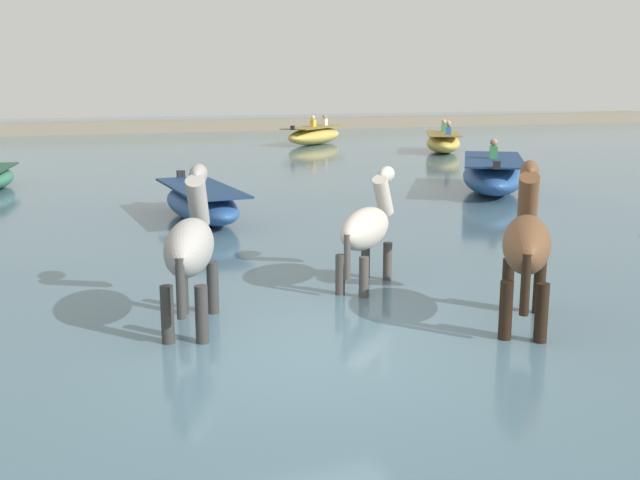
% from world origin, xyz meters
% --- Properties ---
extents(ground_plane, '(120.00, 120.00, 0.00)m').
position_xyz_m(ground_plane, '(0.00, 0.00, 0.00)').
color(ground_plane, '#84755B').
extents(water_surface, '(90.00, 90.00, 0.38)m').
position_xyz_m(water_surface, '(0.00, 10.00, 0.19)').
color(water_surface, '#476675').
rests_on(water_surface, ground).
extents(horse_lead_grey, '(0.95, 1.88, 2.06)m').
position_xyz_m(horse_lead_grey, '(-0.98, 1.17, 1.22)').
color(horse_lead_grey, gray).
rests_on(horse_lead_grey, ground).
extents(horse_trailing_bay, '(1.41, 1.75, 2.10)m').
position_xyz_m(horse_trailing_bay, '(2.43, -0.08, 1.24)').
color(horse_trailing_bay, brown).
rests_on(horse_trailing_bay, ground).
extents(horse_flank_pinto, '(1.42, 1.44, 1.87)m').
position_xyz_m(horse_flank_pinto, '(1.47, 1.97, 1.11)').
color(horse_flank_pinto, beige).
rests_on(horse_flank_pinto, ground).
extents(boat_distant_west, '(2.71, 3.63, 1.21)m').
position_xyz_m(boat_distant_west, '(12.28, 18.57, 0.75)').
color(boat_distant_west, gold).
rests_on(boat_distant_west, water_surface).
extents(boat_far_inshore, '(3.39, 4.25, 1.30)m').
position_xyz_m(boat_far_inshore, '(7.91, 8.72, 0.79)').
color(boat_far_inshore, '#28518E').
rests_on(boat_far_inshore, water_surface).
extents(boat_mid_outer, '(3.92, 3.73, 1.24)m').
position_xyz_m(boat_mid_outer, '(9.06, 24.04, 0.76)').
color(boat_mid_outer, gold).
rests_on(boat_mid_outer, water_surface).
extents(boat_distant_east, '(1.26, 3.46, 0.79)m').
position_xyz_m(boat_distant_east, '(0.48, 7.50, 0.70)').
color(boat_distant_east, '#28518E').
rests_on(boat_distant_east, water_surface).
extents(far_shoreline, '(80.00, 2.40, 0.98)m').
position_xyz_m(far_shoreline, '(0.00, 35.16, 0.49)').
color(far_shoreline, gray).
rests_on(far_shoreline, ground).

